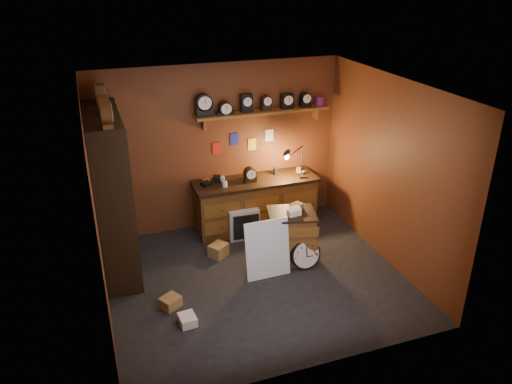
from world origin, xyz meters
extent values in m
plane|color=black|center=(0.00, 0.00, 0.00)|extent=(4.00, 4.00, 0.00)
cube|color=brown|center=(0.00, 1.80, 1.35)|extent=(4.00, 0.02, 2.70)
cube|color=brown|center=(0.00, -1.80, 1.35)|extent=(4.00, 0.02, 2.70)
cube|color=brown|center=(-2.00, 0.00, 1.35)|extent=(0.02, 3.60, 2.70)
cube|color=brown|center=(2.00, 0.00, 1.35)|extent=(0.02, 3.60, 2.70)
cube|color=beige|center=(0.00, 0.00, 2.70)|extent=(4.00, 3.60, 0.02)
cube|color=brown|center=(0.70, 1.65, 1.92)|extent=(2.20, 0.30, 0.04)
cube|color=brown|center=(-0.25, 1.72, 1.80)|extent=(0.04, 0.16, 0.20)
cube|color=brown|center=(1.65, 1.72, 1.80)|extent=(0.04, 0.16, 0.20)
cylinder|color=#B21419|center=(1.68, 1.65, 2.02)|extent=(0.16, 0.16, 0.15)
cube|color=#AE1C15|center=(0.15, 1.79, 1.35)|extent=(0.14, 0.01, 0.20)
cube|color=navy|center=(0.45, 1.79, 1.47)|extent=(0.14, 0.01, 0.20)
cube|color=yellow|center=(0.75, 1.79, 1.35)|extent=(0.14, 0.01, 0.20)
cube|color=silver|center=(1.05, 1.79, 1.47)|extent=(0.14, 0.01, 0.20)
cube|color=black|center=(-1.98, 0.98, 1.15)|extent=(0.03, 1.60, 2.30)
cube|color=black|center=(-1.75, 0.20, 1.15)|extent=(0.45, 0.03, 2.30)
cube|color=black|center=(-1.75, 1.76, 1.15)|extent=(0.45, 0.03, 2.30)
cube|color=black|center=(-1.75, 0.98, 0.05)|extent=(0.43, 1.54, 0.03)
cube|color=black|center=(-1.75, 0.98, 0.55)|extent=(0.43, 1.54, 0.03)
cube|color=black|center=(-1.75, 0.98, 1.00)|extent=(0.43, 1.54, 0.03)
cube|color=black|center=(-1.75, 0.98, 1.45)|extent=(0.43, 1.54, 0.03)
cube|color=black|center=(-1.75, 0.98, 1.90)|extent=(0.43, 1.54, 0.03)
cube|color=black|center=(-1.75, 0.98, 2.28)|extent=(0.43, 1.54, 0.03)
cube|color=brown|center=(0.51, 1.48, 0.40)|extent=(1.98, 0.60, 0.80)
cube|color=black|center=(0.51, 1.48, 0.82)|extent=(2.04, 0.66, 0.05)
cube|color=brown|center=(0.51, 1.18, 0.40)|extent=(1.90, 0.02, 0.52)
cylinder|color=black|center=(1.30, 1.43, 0.86)|extent=(0.12, 0.12, 0.02)
cylinder|color=black|center=(1.30, 1.43, 1.05)|extent=(0.02, 0.02, 0.38)
cylinder|color=black|center=(1.18, 1.40, 1.29)|extent=(0.27, 0.09, 0.14)
cone|color=black|center=(1.04, 1.37, 1.25)|extent=(0.18, 0.14, 0.18)
cube|color=brown|center=(0.66, 0.33, 0.37)|extent=(0.74, 0.67, 0.74)
cube|color=black|center=(0.66, 0.33, 0.76)|extent=(0.79, 0.71, 0.03)
cube|color=brown|center=(0.66, 0.06, 0.37)|extent=(0.56, 0.15, 0.63)
cylinder|color=black|center=(0.77, 0.04, 0.22)|extent=(0.45, 0.15, 0.45)
cylinder|color=#F8E7C7|center=(0.77, 0.00, 0.23)|extent=(0.40, 0.09, 0.39)
cube|color=black|center=(0.77, 0.00, 0.29)|extent=(0.01, 0.04, 0.14)
cube|color=black|center=(0.82, 0.00, 0.20)|extent=(0.10, 0.01, 0.01)
cube|color=silver|center=(0.19, 0.05, 0.00)|extent=(0.65, 0.19, 0.85)
cube|color=silver|center=(0.20, 1.30, 0.26)|extent=(0.51, 0.51, 0.51)
cube|color=black|center=(0.20, 1.05, 0.26)|extent=(0.42, 0.04, 0.41)
cube|color=#9C7944|center=(-1.25, -0.23, 0.07)|extent=(0.31, 0.30, 0.15)
cube|color=white|center=(-1.12, -0.63, 0.06)|extent=(0.22, 0.25, 0.12)
cube|color=#9C7944|center=(-0.34, 0.76, 0.10)|extent=(0.34, 0.33, 0.20)
camera|label=1|loc=(-1.95, -5.55, 4.02)|focal=35.00mm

